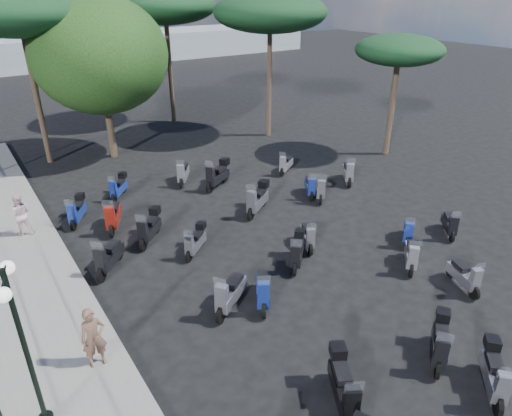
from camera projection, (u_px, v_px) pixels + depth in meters
ground at (259, 264)px, 14.87m from camera, size 120.00×120.00×0.00m
sidewalk at (26, 283)px, 13.80m from camera, size 3.00×30.00×0.15m
lamp_post_0 at (24, 343)px, 8.36m from camera, size 0.44×1.10×3.78m
woman at (94, 338)px, 10.46m from camera, size 0.60×0.42×1.56m
pedestrian_far at (20, 214)px, 16.03m from camera, size 0.87×0.75×1.55m
scooter_2 at (263, 290)px, 12.82m from camera, size 1.03×1.52×1.37m
scooter_3 at (109, 257)px, 14.32m from camera, size 1.28×1.37×1.41m
scooter_4 at (77, 212)px, 17.22m from camera, size 0.98×1.42×1.26m
scooter_5 at (113, 217)px, 16.76m from camera, size 1.01×1.72×1.48m
scooter_6 at (440, 343)px, 10.92m from camera, size 1.44×1.10×1.32m
scooter_7 at (343, 387)px, 9.68m from camera, size 1.08×1.62×1.43m
scooter_8 at (230, 294)px, 12.62m from camera, size 1.55×1.15×1.45m
scooter_9 at (195, 242)px, 15.28m from camera, size 1.24×1.06×1.18m
scooter_10 at (150, 228)px, 15.97m from camera, size 1.32×1.36×1.37m
scooter_11 at (119, 188)px, 19.28m from camera, size 1.11×1.23×1.21m
scooter_12 at (494, 374)px, 10.03m from camera, size 1.33×1.25×1.33m
scooter_13 at (308, 236)px, 15.64m from camera, size 0.87×1.38×1.21m
scooter_14 at (297, 252)px, 14.64m from camera, size 1.25×1.26×1.29m
scooter_15 at (183, 174)px, 20.66m from camera, size 1.08×1.45×1.35m
scooter_17 at (411, 255)px, 14.52m from camera, size 1.27×1.14×1.28m
scooter_18 at (408, 231)px, 15.98m from camera, size 1.28×1.02×1.22m
scooter_19 at (258, 200)px, 17.96m from camera, size 1.63×1.20×1.49m
scooter_20 at (321, 189)px, 19.14m from camera, size 1.21×1.30×1.33m
scooter_21 at (218, 175)px, 20.24m from camera, size 1.68×1.14×1.49m
scooter_23 at (464, 276)px, 13.51m from camera, size 0.75×1.48×1.23m
scooter_24 at (450, 224)px, 16.42m from camera, size 1.09×1.18×1.21m
scooter_25 at (348, 173)px, 20.73m from camera, size 1.16×1.45×1.39m
scooter_26 at (310, 186)px, 19.45m from camera, size 0.95×1.36×1.24m
scooter_27 at (286, 164)px, 21.83m from camera, size 1.32×0.94×1.21m
broadleaf_tree at (100, 55)px, 21.79m from camera, size 6.52×6.52×7.89m
pine_0 at (165, 6)px, 26.99m from camera, size 6.09×6.09×8.06m
pine_1 at (270, 13)px, 24.40m from camera, size 6.19×6.19×7.90m
pine_2 at (19, 13)px, 20.20m from camera, size 6.15×6.15×8.14m
pine_3 at (399, 51)px, 22.08m from camera, size 4.31×4.31×6.07m
distant_hills at (16, 54)px, 47.59m from camera, size 70.00×8.00×3.00m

